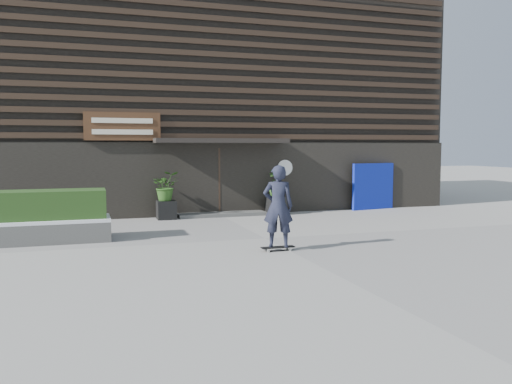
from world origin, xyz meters
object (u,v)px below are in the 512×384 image
object	(u,v)px
raised_bed	(37,232)
blue_tarp	(373,186)
skateboarder	(278,206)
planter_pot_right	(276,206)
planter_pot_left	(166,210)

from	to	relation	value
raised_bed	blue_tarp	world-z (taller)	blue_tarp
blue_tarp	skateboarder	bearing A→B (deg)	-143.80
planter_pot_right	skateboarder	bearing A→B (deg)	-109.64
planter_pot_left	blue_tarp	world-z (taller)	blue_tarp
planter_pot_right	blue_tarp	world-z (taller)	blue_tarp
planter_pot_right	planter_pot_left	bearing A→B (deg)	180.00
planter_pot_right	blue_tarp	size ratio (longest dim) A/B	0.33
planter_pot_left	skateboarder	world-z (taller)	skateboarder
raised_bed	skateboarder	distance (m)	6.06
raised_bed	blue_tarp	distance (m)	11.96
planter_pot_left	blue_tarp	xyz separation A→B (m)	(7.77, 0.30, 0.56)
planter_pot_left	blue_tarp	distance (m)	7.80
planter_pot_right	raised_bed	distance (m)	8.10
planter_pot_right	skateboarder	distance (m)	6.44
raised_bed	blue_tarp	xyz separation A→B (m)	(11.42, 3.48, 0.61)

